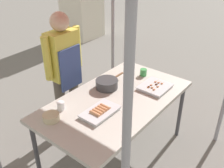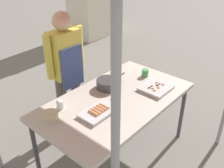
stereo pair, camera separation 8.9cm
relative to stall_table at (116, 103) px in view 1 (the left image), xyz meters
name	(u,v)px [view 1 (the left image)]	position (x,y,z in m)	size (l,w,h in m)	color
ground_plane	(115,154)	(0.00, 0.00, -0.70)	(18.00, 18.00, 0.00)	#66605B
stall_table	(116,103)	(0.00, 0.00, 0.00)	(1.60, 0.90, 0.75)	#B7B2A8
tray_grilled_sausages	(100,112)	(-0.28, -0.04, 0.07)	(0.36, 0.22, 0.05)	silver
tray_meat_skewers	(155,87)	(0.42, -0.20, 0.07)	(0.32, 0.28, 0.04)	silver
cooking_wok	(107,83)	(0.11, 0.21, 0.10)	(0.40, 0.24, 0.10)	#38383A
condiment_bowl	(51,117)	(-0.63, 0.23, 0.08)	(0.15, 0.15, 0.06)	#BFB28C
drink_cup_near_edge	(143,72)	(0.59, 0.06, 0.09)	(0.08, 0.08, 0.08)	#3F994C
drink_cup_by_wok	(61,106)	(-0.46, 0.29, 0.09)	(0.07, 0.07, 0.08)	white
vendor_woman	(65,67)	(0.00, 0.74, 0.18)	(0.52, 0.22, 1.49)	#595147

